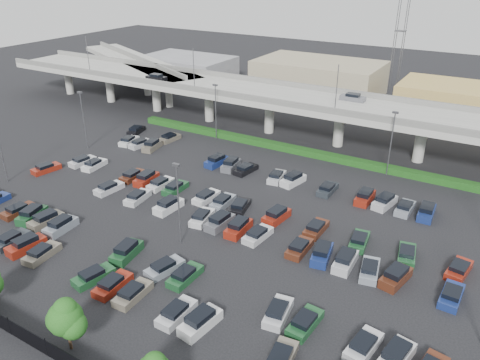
{
  "coord_description": "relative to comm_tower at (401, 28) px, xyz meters",
  "views": [
    {
      "loc": [
        30.31,
        -45.07,
        30.94
      ],
      "look_at": [
        -0.65,
        6.94,
        2.0
      ],
      "focal_mm": 35.0,
      "sensor_mm": 36.0,
      "label": 1
    }
  ],
  "objects": [
    {
      "name": "tree_row",
      "position": [
        -3.3,
        -100.53,
        -12.09
      ],
      "size": [
        65.07,
        3.66,
        5.94
      ],
      "color": "#332316",
      "rests_on": "ground"
    },
    {
      "name": "distant_buildings",
      "position": [
        8.38,
        -12.19,
        -11.87
      ],
      "size": [
        138.0,
        24.0,
        9.0
      ],
      "color": "gray",
      "rests_on": "ground"
    },
    {
      "name": "overpass",
      "position": [
        -4.18,
        -42.01,
        -8.64
      ],
      "size": [
        150.0,
        13.0,
        15.8
      ],
      "color": "#96968E",
      "rests_on": "ground"
    },
    {
      "name": "comm_tower",
      "position": [
        0.0,
        0.0,
        0.0
      ],
      "size": [
        2.4,
        2.4,
        30.0
      ],
      "color": "#4D4E53",
      "rests_on": "ground"
    },
    {
      "name": "on_ramp",
      "position": [
        -56.1,
        -30.95,
        -8.76
      ],
      "size": [
        50.93,
        30.13,
        8.8
      ],
      "color": "#96968E",
      "rests_on": "ground"
    },
    {
      "name": "light_poles",
      "position": [
        -8.12,
        -72.0,
        -9.37
      ],
      "size": [
        66.9,
        48.38,
        10.3
      ],
      "color": "#4D4E53",
      "rests_on": "ground"
    },
    {
      "name": "ground",
      "position": [
        -4.0,
        -74.0,
        -15.61
      ],
      "size": [
        280.0,
        280.0,
        0.0
      ],
      "primitive_type": "plane",
      "color": "black"
    },
    {
      "name": "hedge",
      "position": [
        -4.0,
        -49.0,
        -15.06
      ],
      "size": [
        66.0,
        1.6,
        1.1
      ],
      "primitive_type": "cube",
      "color": "#153810",
      "rests_on": "ground"
    },
    {
      "name": "fence",
      "position": [
        -4.05,
        -102.0,
        -14.71
      ],
      "size": [
        70.0,
        0.1,
        2.0
      ],
      "color": "black",
      "rests_on": "ground"
    },
    {
      "name": "parked_cars",
      "position": [
        -3.83,
        -77.13,
        -15.0
      ],
      "size": [
        63.19,
        41.7,
        1.67
      ],
      "color": "gray",
      "rests_on": "ground"
    }
  ]
}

